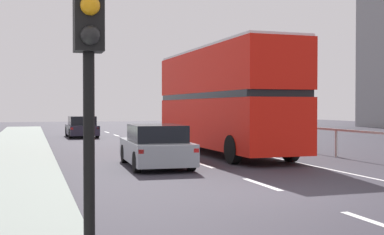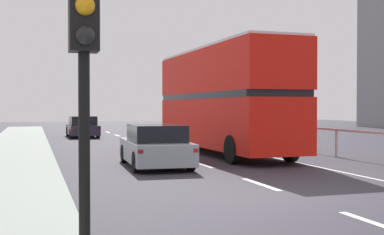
{
  "view_description": "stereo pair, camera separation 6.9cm",
  "coord_description": "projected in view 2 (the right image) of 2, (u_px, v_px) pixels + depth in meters",
  "views": [
    {
      "loc": [
        -5.58,
        -10.81,
        1.97
      ],
      "look_at": [
        0.34,
        8.46,
        1.56
      ],
      "focal_mm": 48.95,
      "sensor_mm": 36.0,
      "label": 1
    },
    {
      "loc": [
        -5.52,
        -10.83,
        1.97
      ],
      "look_at": [
        0.34,
        8.46,
        1.56
      ],
      "focal_mm": 48.95,
      "sensor_mm": 36.0,
      "label": 2
    }
  ],
  "objects": [
    {
      "name": "traffic_signal_pole",
      "position": [
        84.0,
        44.0,
        5.41
      ],
      "size": [
        0.3,
        0.42,
        3.3
      ],
      "color": "black",
      "rests_on": "near_sidewalk_kerb"
    },
    {
      "name": "sedan_car_ahead",
      "position": [
        83.0,
        127.0,
        33.82
      ],
      "size": [
        1.9,
        4.07,
        1.36
      ],
      "rotation": [
        0.0,
        0.0,
        0.02
      ],
      "color": "#232131",
      "rests_on": "ground"
    },
    {
      "name": "ground_plane",
      "position": [
        285.0,
        195.0,
        12.0
      ],
      "size": [
        73.52,
        120.0,
        0.1
      ],
      "primitive_type": "cube",
      "color": "#302D37"
    },
    {
      "name": "hatchback_car_near",
      "position": [
        156.0,
        146.0,
        17.14
      ],
      "size": [
        2.02,
        4.3,
        1.39
      ],
      "rotation": [
        0.0,
        0.0,
        -0.04
      ],
      "color": "gray",
      "rests_on": "ground"
    },
    {
      "name": "lane_paint_markings",
      "position": [
        231.0,
        156.0,
        21.02
      ],
      "size": [
        3.53,
        46.0,
        0.01
      ],
      "color": "silver",
      "rests_on": "ground"
    },
    {
      "name": "bridge_side_railing",
      "position": [
        314.0,
        132.0,
        22.32
      ],
      "size": [
        0.1,
        42.0,
        1.1
      ],
      "color": "#B6B7B1",
      "rests_on": "ground"
    },
    {
      "name": "double_decker_bus_red",
      "position": [
        223.0,
        98.0,
        21.84
      ],
      "size": [
        2.7,
        10.7,
        4.39
      ],
      "rotation": [
        0.0,
        0.0,
        0.02
      ],
      "color": "red",
      "rests_on": "ground"
    }
  ]
}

